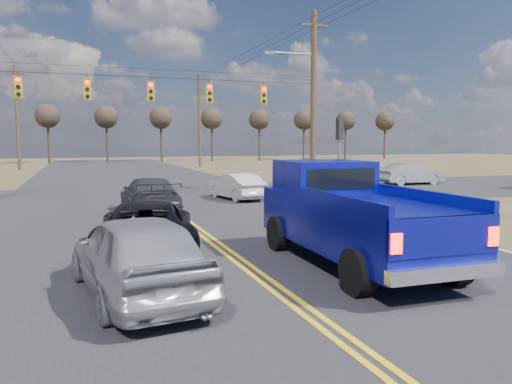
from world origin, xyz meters
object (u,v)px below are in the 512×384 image
object	(u,v)px
black_suv	(146,228)
dgrey_car_queue	(150,195)
cross_car_east_near	(411,174)
silver_suv	(137,254)
white_car_queue	(236,186)
pickup_truck	(350,215)

from	to	relation	value
black_suv	dgrey_car_queue	world-z (taller)	dgrey_car_queue
dgrey_car_queue	cross_car_east_near	world-z (taller)	same
black_suv	dgrey_car_queue	xyz separation A→B (m)	(1.09, 7.62, 0.00)
silver_suv	dgrey_car_queue	xyz separation A→B (m)	(1.66, 10.81, -0.08)
white_car_queue	cross_car_east_near	distance (m)	13.70
dgrey_car_queue	cross_car_east_near	size ratio (longest dim) A/B	1.14
black_suv	white_car_queue	size ratio (longest dim) A/B	1.29
pickup_truck	white_car_queue	bearing A→B (deg)	85.40
white_car_queue	dgrey_car_queue	bearing A→B (deg)	24.61
pickup_truck	dgrey_car_queue	xyz separation A→B (m)	(-3.28, 9.94, -0.44)
silver_suv	white_car_queue	bearing A→B (deg)	-122.02
pickup_truck	silver_suv	distance (m)	5.03
silver_suv	dgrey_car_queue	distance (m)	10.94
silver_suv	dgrey_car_queue	world-z (taller)	silver_suv
white_car_queue	cross_car_east_near	world-z (taller)	cross_car_east_near
dgrey_car_queue	silver_suv	bearing A→B (deg)	81.13
silver_suv	pickup_truck	bearing A→B (deg)	-177.87
white_car_queue	dgrey_car_queue	xyz separation A→B (m)	(-4.56, -3.10, 0.06)
silver_suv	cross_car_east_near	world-z (taller)	silver_suv
silver_suv	dgrey_car_queue	size ratio (longest dim) A/B	0.95
dgrey_car_queue	cross_car_east_near	bearing A→B (deg)	-158.38
pickup_truck	white_car_queue	size ratio (longest dim) A/B	1.62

